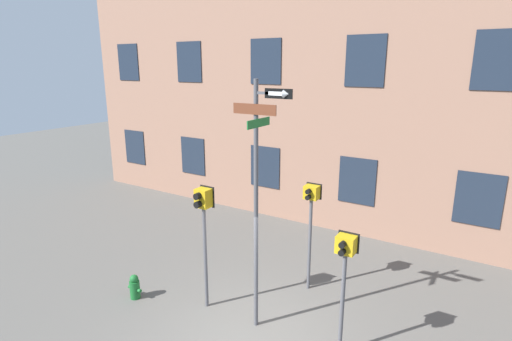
{
  "coord_description": "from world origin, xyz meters",
  "views": [
    {
      "loc": [
        3.76,
        -5.8,
        5.43
      ],
      "look_at": [
        -0.22,
        0.55,
        3.45
      ],
      "focal_mm": 28.0,
      "sensor_mm": 36.0,
      "label": 1
    }
  ],
  "objects_px": {
    "street_sign_pole": "(258,190)",
    "pedestrian_signal_left": "(204,215)",
    "fire_hydrant": "(135,287)",
    "pedestrian_signal_right": "(345,262)",
    "pedestrian_signal_across": "(311,209)"
  },
  "relations": [
    {
      "from": "street_sign_pole",
      "to": "pedestrian_signal_left",
      "type": "xyz_separation_m",
      "value": [
        -1.39,
        -0.01,
        -0.79
      ]
    },
    {
      "from": "pedestrian_signal_left",
      "to": "pedestrian_signal_across",
      "type": "distance_m",
      "value": 2.58
    },
    {
      "from": "pedestrian_signal_right",
      "to": "pedestrian_signal_across",
      "type": "distance_m",
      "value": 2.36
    },
    {
      "from": "street_sign_pole",
      "to": "pedestrian_signal_across",
      "type": "distance_m",
      "value": 2.18
    },
    {
      "from": "pedestrian_signal_left",
      "to": "fire_hydrant",
      "type": "relative_size",
      "value": 4.74
    },
    {
      "from": "pedestrian_signal_left",
      "to": "pedestrian_signal_across",
      "type": "xyz_separation_m",
      "value": [
        1.67,
        1.96,
        -0.15
      ]
    },
    {
      "from": "pedestrian_signal_left",
      "to": "pedestrian_signal_across",
      "type": "relative_size",
      "value": 1.06
    },
    {
      "from": "street_sign_pole",
      "to": "pedestrian_signal_left",
      "type": "relative_size",
      "value": 1.8
    },
    {
      "from": "pedestrian_signal_left",
      "to": "fire_hydrant",
      "type": "xyz_separation_m",
      "value": [
        -1.67,
        -0.66,
        -1.97
      ]
    },
    {
      "from": "street_sign_pole",
      "to": "pedestrian_signal_right",
      "type": "relative_size",
      "value": 2.09
    },
    {
      "from": "street_sign_pole",
      "to": "pedestrian_signal_right",
      "type": "height_order",
      "value": "street_sign_pole"
    },
    {
      "from": "street_sign_pole",
      "to": "pedestrian_signal_across",
      "type": "xyz_separation_m",
      "value": [
        0.28,
        1.94,
        -0.94
      ]
    },
    {
      "from": "pedestrian_signal_left",
      "to": "pedestrian_signal_right",
      "type": "relative_size",
      "value": 1.16
    },
    {
      "from": "fire_hydrant",
      "to": "pedestrian_signal_right",
      "type": "bearing_deg",
      "value": 9.46
    },
    {
      "from": "street_sign_pole",
      "to": "fire_hydrant",
      "type": "distance_m",
      "value": 4.18
    }
  ]
}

